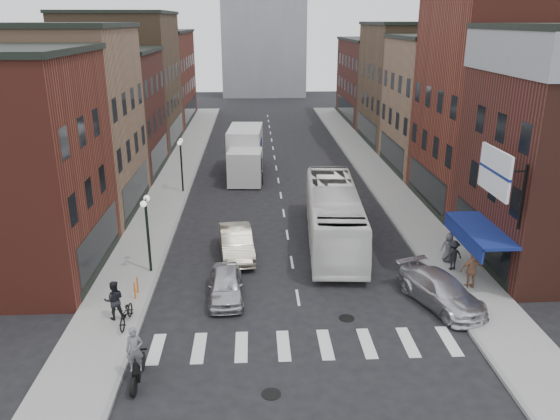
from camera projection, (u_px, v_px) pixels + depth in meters
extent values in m
plane|color=black|center=(300.00, 308.00, 24.89)|extent=(160.00, 160.00, 0.00)
cube|color=gray|center=(176.00, 178.00, 45.22)|extent=(3.00, 74.00, 0.15)
cube|color=gray|center=(378.00, 175.00, 46.01)|extent=(3.00, 74.00, 0.15)
cube|color=gray|center=(194.00, 178.00, 45.32)|extent=(0.20, 74.00, 0.16)
cube|color=gray|center=(361.00, 176.00, 45.97)|extent=(0.20, 74.00, 0.16)
cube|color=silver|center=(306.00, 345.00, 22.06)|extent=(12.00, 2.20, 0.01)
cube|color=black|center=(99.00, 242.00, 28.15)|extent=(0.08, 7.20, 2.20)
cube|color=#916C50|center=(53.00, 125.00, 35.43)|extent=(10.00, 10.00, 12.00)
cube|color=black|center=(136.00, 188.00, 37.11)|extent=(0.08, 8.00, 2.20)
cube|color=black|center=(39.00, 25.00, 33.40)|extent=(10.30, 10.20, 0.30)
cube|color=#482319|center=(96.00, 115.00, 45.19)|extent=(10.00, 10.00, 10.00)
cube|color=black|center=(160.00, 154.00, 46.54)|extent=(0.08, 8.00, 2.20)
cube|color=black|center=(89.00, 50.00, 43.49)|extent=(10.30, 10.20, 0.30)
cube|color=brown|center=(124.00, 82.00, 55.07)|extent=(10.00, 12.00, 13.00)
cube|color=black|center=(176.00, 130.00, 56.91)|extent=(0.08, 9.60, 2.20)
cube|color=black|center=(117.00, 12.00, 52.88)|extent=(10.30, 12.20, 0.30)
cube|color=#5E241A|center=(149.00, 78.00, 68.60)|extent=(10.00, 16.00, 11.00)
cube|color=black|center=(191.00, 109.00, 70.12)|extent=(0.08, 12.80, 2.20)
cube|color=black|center=(145.00, 31.00, 66.74)|extent=(10.30, 16.20, 0.30)
cube|color=black|center=(480.00, 235.00, 29.07)|extent=(0.08, 7.20, 2.20)
cube|color=#5E241A|center=(507.00, 106.00, 36.49)|extent=(10.00, 10.00, 14.00)
cube|color=black|center=(426.00, 184.00, 38.03)|extent=(0.08, 8.00, 2.20)
cube|color=#916C50|center=(452.00, 106.00, 46.41)|extent=(10.00, 10.00, 11.00)
cube|color=black|center=(392.00, 152.00, 47.46)|extent=(0.08, 8.00, 2.20)
cube|color=black|center=(460.00, 37.00, 44.55)|extent=(10.30, 10.20, 0.30)
cube|color=brown|center=(416.00, 86.00, 56.62)|extent=(10.00, 12.00, 12.00)
cube|color=black|center=(366.00, 128.00, 57.84)|extent=(0.08, 9.60, 2.20)
cube|color=black|center=(421.00, 23.00, 54.60)|extent=(10.30, 12.20, 0.30)
cube|color=#482319|center=(385.00, 81.00, 70.15)|extent=(10.00, 16.00, 10.00)
cube|color=black|center=(345.00, 108.00, 71.04)|extent=(0.08, 12.80, 2.20)
cube|color=black|center=(387.00, 39.00, 68.46)|extent=(10.30, 16.20, 0.30)
cube|color=navy|center=(480.00, 230.00, 26.78)|extent=(1.80, 5.00, 0.15)
cube|color=navy|center=(463.00, 237.00, 26.86)|extent=(0.10, 5.00, 0.70)
cylinder|color=black|center=(522.00, 197.00, 24.18)|extent=(0.12, 0.12, 3.00)
cylinder|color=black|center=(511.00, 171.00, 23.75)|extent=(1.40, 0.08, 0.08)
cube|color=silver|center=(495.00, 172.00, 23.72)|extent=(0.12, 3.00, 2.00)
cylinder|color=black|center=(148.00, 238.00, 27.66)|extent=(0.14, 0.14, 4.00)
cylinder|color=black|center=(145.00, 200.00, 27.01)|extent=(0.06, 0.90, 0.06)
sphere|color=white|center=(143.00, 204.00, 26.60)|extent=(0.32, 0.32, 0.32)
sphere|color=white|center=(147.00, 198.00, 27.45)|extent=(0.32, 0.32, 0.32)
cylinder|color=black|center=(182.00, 167.00, 40.87)|extent=(0.14, 0.14, 4.00)
cylinder|color=black|center=(180.00, 141.00, 40.21)|extent=(0.06, 0.90, 0.06)
sphere|color=white|center=(179.00, 143.00, 39.80)|extent=(0.32, 0.32, 0.32)
sphere|color=white|center=(181.00, 140.00, 40.65)|extent=(0.32, 0.32, 0.32)
cylinder|color=#D8590C|center=(135.00, 291.00, 25.30)|extent=(0.08, 0.08, 0.80)
cylinder|color=#D8590C|center=(137.00, 285.00, 25.87)|extent=(0.08, 0.08, 0.80)
cube|color=silver|center=(245.00, 167.00, 42.96)|extent=(2.78, 2.98, 2.71)
cube|color=black|center=(245.00, 164.00, 42.87)|extent=(2.74, 1.69, 1.19)
cube|color=silver|center=(245.00, 146.00, 46.57)|extent=(3.07, 5.80, 3.14)
cube|color=navy|center=(245.00, 146.00, 46.57)|extent=(2.89, 2.34, 1.30)
cube|color=black|center=(246.00, 167.00, 46.95)|extent=(2.84, 7.18, 0.38)
cylinder|color=black|center=(230.00, 179.00, 43.42)|extent=(0.30, 0.97, 0.97)
cylinder|color=black|center=(261.00, 178.00, 43.54)|extent=(0.30, 0.97, 0.97)
cylinder|color=black|center=(231.00, 167.00, 46.90)|extent=(0.30, 0.97, 0.97)
cylinder|color=black|center=(260.00, 167.00, 47.01)|extent=(0.30, 0.97, 0.97)
cylinder|color=black|center=(232.00, 161.00, 48.94)|extent=(0.30, 0.97, 0.97)
cylinder|color=black|center=(260.00, 161.00, 49.05)|extent=(0.30, 0.97, 0.97)
cylinder|color=black|center=(142.00, 361.00, 20.45)|extent=(0.14, 0.68, 0.68)
cylinder|color=black|center=(133.00, 387.00, 19.00)|extent=(0.14, 0.68, 0.68)
cube|color=black|center=(137.00, 368.00, 19.65)|extent=(0.41, 1.26, 0.36)
cube|color=black|center=(139.00, 349.00, 20.05)|extent=(0.57, 0.13, 0.06)
imported|color=slate|center=(135.00, 350.00, 19.27)|extent=(0.67, 0.48, 1.70)
imported|color=white|center=(333.00, 215.00, 31.82)|extent=(3.65, 12.23, 3.36)
imported|color=silver|center=(226.00, 285.00, 25.58)|extent=(1.81, 4.08, 1.36)
imported|color=#B1A990|center=(236.00, 243.00, 30.15)|extent=(2.21, 5.03, 1.61)
imported|color=silver|center=(441.00, 291.00, 24.96)|extent=(3.58, 5.34, 1.44)
imported|color=black|center=(126.00, 314.00, 23.16)|extent=(0.73, 1.90, 0.99)
imported|color=black|center=(114.00, 300.00, 23.47)|extent=(0.95, 0.67, 1.77)
imported|color=black|center=(453.00, 255.00, 28.18)|extent=(1.13, 0.75, 1.61)
imported|color=#92654A|center=(472.00, 270.00, 26.18)|extent=(1.16, 0.66, 1.90)
imported|color=#515358|center=(449.00, 247.00, 29.11)|extent=(0.89, 0.68, 1.63)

